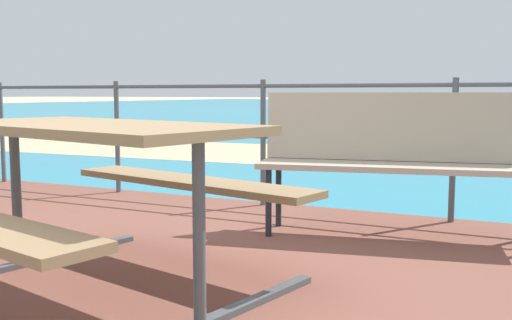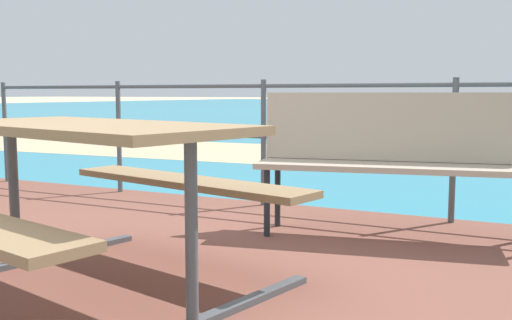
{
  "view_description": "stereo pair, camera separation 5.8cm",
  "coord_description": "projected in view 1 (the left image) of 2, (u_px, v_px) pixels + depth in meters",
  "views": [
    {
      "loc": [
        2.03,
        -1.86,
        0.97
      ],
      "look_at": [
        0.07,
        2.2,
        0.46
      ],
      "focal_mm": 41.77,
      "sensor_mm": 36.0,
      "label": 1
    },
    {
      "loc": [
        2.08,
        -1.84,
        0.97
      ],
      "look_at": [
        0.07,
        2.2,
        0.46
      ],
      "focal_mm": 41.77,
      "sensor_mm": 36.0,
      "label": 2
    }
  ],
  "objects": [
    {
      "name": "ground_plane",
      "position": [
        28.0,
        312.0,
        2.65
      ],
      "size": [
        240.0,
        240.0,
        0.0
      ],
      "primitive_type": "plane",
      "color": "beige"
    },
    {
      "name": "picnic_table",
      "position": [
        93.0,
        166.0,
        2.65
      ],
      "size": [
        1.84,
        1.78,
        0.78
      ],
      "rotation": [
        0.0,
        0.0,
        -0.22
      ],
      "color": "#8C704C",
      "rests_on": "patio_paving"
    },
    {
      "name": "beach_strip",
      "position": [
        389.0,
        158.0,
        8.81
      ],
      "size": [
        54.08,
        5.25,
        0.01
      ],
      "primitive_type": "cube",
      "rotation": [
        0.0,
        0.0,
        0.04
      ],
      "color": "tan",
      "rests_on": "ground"
    },
    {
      "name": "railing_fence",
      "position": [
        263.0,
        126.0,
        4.79
      ],
      "size": [
        5.94,
        0.04,
        1.02
      ],
      "color": "#4C5156",
      "rests_on": "patio_paving"
    },
    {
      "name": "patio_paving",
      "position": [
        28.0,
        305.0,
        2.65
      ],
      "size": [
        6.4,
        5.2,
        0.06
      ],
      "primitive_type": "cube",
      "color": "brown",
      "rests_on": "ground"
    },
    {
      "name": "sea_water",
      "position": [
        508.0,
        108.0,
        38.46
      ],
      "size": [
        90.0,
        90.0,
        0.01
      ],
      "primitive_type": "cube",
      "color": "teal",
      "rests_on": "ground"
    },
    {
      "name": "park_bench",
      "position": [
        397.0,
        150.0,
        3.77
      ],
      "size": [
        1.77,
        0.74,
        0.91
      ],
      "rotation": [
        0.0,
        0.0,
        0.2
      ],
      "color": "tan",
      "rests_on": "patio_paving"
    }
  ]
}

